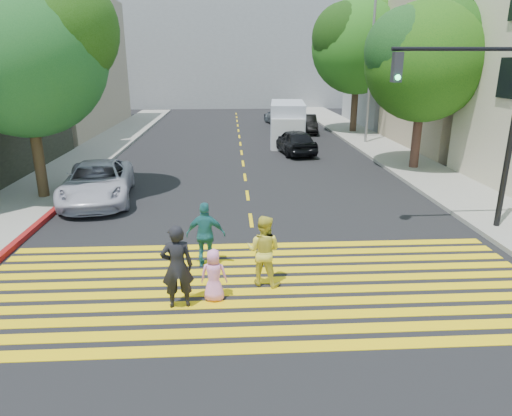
{
  "coord_description": "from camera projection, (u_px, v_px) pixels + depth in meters",
  "views": [
    {
      "loc": [
        -0.65,
        -8.47,
        5.1
      ],
      "look_at": [
        0.0,
        3.0,
        1.4
      ],
      "focal_mm": 32.0,
      "sensor_mm": 36.0,
      "label": 1
    }
  ],
  "objects": [
    {
      "name": "tree_left",
      "position": [
        25.0,
        45.0,
        15.97
      ],
      "size": [
        6.67,
        6.17,
        8.37
      ],
      "rotation": [
        0.0,
        0.0,
        -0.07
      ],
      "color": "#493721",
      "rests_on": "ground"
    },
    {
      "name": "white_sedan",
      "position": [
        98.0,
        182.0,
        17.31
      ],
      "size": [
        3.13,
        5.53,
        1.46
      ],
      "primitive_type": "imported",
      "rotation": [
        0.0,
        0.0,
        0.14
      ],
      "color": "#B9B7C9",
      "rests_on": "ground"
    },
    {
      "name": "white_van",
      "position": [
        287.0,
        124.0,
        29.3
      ],
      "size": [
        2.62,
        5.72,
        2.61
      ],
      "rotation": [
        0.0,
        0.0,
        -0.1
      ],
      "color": "#ADB2C5",
      "rests_on": "ground"
    },
    {
      "name": "building_left_tan",
      "position": [
        22.0,
        63.0,
        33.86
      ],
      "size": [
        12.0,
        16.0,
        10.0
      ],
      "primitive_type": "cube",
      "color": "tan",
      "rests_on": "ground"
    },
    {
      "name": "silver_car",
      "position": [
        280.0,
        116.0,
        38.52
      ],
      "size": [
        2.75,
        5.09,
        1.4
      ],
      "primitive_type": "imported",
      "rotation": [
        0.0,
        0.0,
        3.31
      ],
      "color": "slate",
      "rests_on": "ground"
    },
    {
      "name": "traffic_signal",
      "position": [
        481.0,
        110.0,
        13.25
      ],
      "size": [
        3.97,
        0.35,
        5.82
      ],
      "rotation": [
        0.0,
        0.0,
        0.01
      ],
      "color": "black",
      "rests_on": "ground"
    },
    {
      "name": "building_right_grey",
      "position": [
        419.0,
        63.0,
        37.43
      ],
      "size": [
        10.0,
        10.0,
        10.0
      ],
      "primitive_type": "cube",
      "color": "gray",
      "rests_on": "ground"
    },
    {
      "name": "dark_car_parked",
      "position": [
        307.0,
        124.0,
        33.97
      ],
      "size": [
        1.76,
        4.14,
        1.33
      ],
      "primitive_type": "imported",
      "rotation": [
        0.0,
        0.0,
        -0.09
      ],
      "color": "black",
      "rests_on": "ground"
    },
    {
      "name": "crosswalk",
      "position": [
        260.0,
        286.0,
        10.86
      ],
      "size": [
        13.4,
        5.3,
        0.01
      ],
      "color": "yellow",
      "rests_on": "ground"
    },
    {
      "name": "tree_right_near",
      "position": [
        427.0,
        56.0,
        20.9
      ],
      "size": [
        6.01,
        5.48,
        7.91
      ],
      "rotation": [
        0.0,
        0.0,
        -0.01
      ],
      "color": "#44251D",
      "rests_on": "ground"
    },
    {
      "name": "sidewalk_left",
      "position": [
        111.0,
        141.0,
        30.07
      ],
      "size": [
        3.0,
        40.0,
        0.15
      ],
      "primitive_type": "cube",
      "color": "gray",
      "rests_on": "ground"
    },
    {
      "name": "pedestrian_woman",
      "position": [
        264.0,
        251.0,
        10.72
      ],
      "size": [
        1.02,
        0.91,
        1.72
      ],
      "primitive_type": "imported",
      "rotation": [
        0.0,
        0.0,
        2.76
      ],
      "color": "yellow",
      "rests_on": "ground"
    },
    {
      "name": "lane_line",
      "position": [
        240.0,
        140.0,
        31.03
      ],
      "size": [
        0.12,
        34.4,
        0.01
      ],
      "color": "yellow",
      "rests_on": "ground"
    },
    {
      "name": "pedestrian_extra",
      "position": [
        206.0,
        235.0,
        11.7
      ],
      "size": [
        1.03,
        0.48,
        1.72
      ],
      "primitive_type": "imported",
      "rotation": [
        0.0,
        0.0,
        3.08
      ],
      "color": "#257078",
      "rests_on": "ground"
    },
    {
      "name": "street_lamp",
      "position": [
        368.0,
        61.0,
        27.97
      ],
      "size": [
        2.0,
        0.66,
        8.94
      ],
      "rotation": [
        0.0,
        0.0,
        -0.24
      ],
      "color": "gray",
      "rests_on": "ground"
    },
    {
      "name": "curb_red",
      "position": [
        41.0,
        222.0,
        14.95
      ],
      "size": [
        0.2,
        8.0,
        0.16
      ],
      "primitive_type": "cube",
      "color": "maroon",
      "rests_on": "ground"
    },
    {
      "name": "ground",
      "position": [
        264.0,
        314.0,
        9.65
      ],
      "size": [
        120.0,
        120.0,
        0.0
      ],
      "primitive_type": "plane",
      "color": "black"
    },
    {
      "name": "building_right_tan",
      "position": [
        493.0,
        63.0,
        26.98
      ],
      "size": [
        10.0,
        10.0,
        10.0
      ],
      "primitive_type": "cube",
      "color": "tan",
      "rests_on": "ground"
    },
    {
      "name": "pedestrian_child",
      "position": [
        214.0,
        275.0,
        10.06
      ],
      "size": [
        0.61,
        0.42,
        1.21
      ],
      "primitive_type": "imported",
      "rotation": [
        0.0,
        0.0,
        3.08
      ],
      "color": "#F28ECC",
      "rests_on": "ground"
    },
    {
      "name": "sidewalk_right",
      "position": [
        402.0,
        160.0,
        24.34
      ],
      "size": [
        3.0,
        60.0,
        0.15
      ],
      "primitive_type": "cube",
      "color": "gray",
      "rests_on": "ground"
    },
    {
      "name": "pedestrian_man",
      "position": [
        177.0,
        267.0,
        9.68
      ],
      "size": [
        0.75,
        0.55,
        1.88
      ],
      "primitive_type": "imported",
      "rotation": [
        0.0,
        0.0,
        3.29
      ],
      "color": "black",
      "rests_on": "ground"
    },
    {
      "name": "tree_right_far",
      "position": [
        359.0,
        42.0,
        32.21
      ],
      "size": [
        8.0,
        7.74,
        9.54
      ],
      "rotation": [
        0.0,
        0.0,
        0.2
      ],
      "color": "#453322",
      "rests_on": "ground"
    },
    {
      "name": "backdrop_block",
      "position": [
        234.0,
        53.0,
        53.43
      ],
      "size": [
        30.0,
        8.0,
        12.0
      ],
      "primitive_type": "cube",
      "color": "gray",
      "rests_on": "ground"
    },
    {
      "name": "dark_car_near",
      "position": [
        295.0,
        141.0,
        26.21
      ],
      "size": [
        2.38,
        4.41,
        1.43
      ],
      "primitive_type": "imported",
      "rotation": [
        0.0,
        0.0,
        3.31
      ],
      "color": "black",
      "rests_on": "ground"
    }
  ]
}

